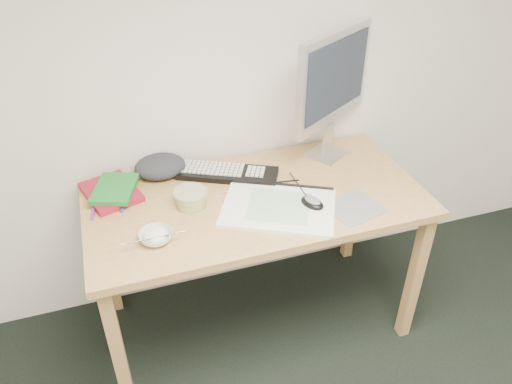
# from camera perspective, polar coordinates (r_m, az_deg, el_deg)

# --- Properties ---
(desk) EXTENTS (1.40, 0.70, 0.75)m
(desk) POSITION_cam_1_polar(r_m,az_deg,el_deg) (2.13, -0.02, -2.32)
(desk) COLOR tan
(desk) RESTS_ON ground
(mousepad) EXTENTS (0.25, 0.23, 0.00)m
(mousepad) POSITION_cam_1_polar(r_m,az_deg,el_deg) (2.05, 11.12, -1.74)
(mousepad) COLOR slate
(mousepad) RESTS_ON desk
(sketchpad) EXTENTS (0.54, 0.49, 0.01)m
(sketchpad) POSITION_cam_1_polar(r_m,az_deg,el_deg) (2.01, 2.59, -1.76)
(sketchpad) COLOR white
(sketchpad) RESTS_ON desk
(keyboard) EXTENTS (0.46, 0.32, 0.03)m
(keyboard) POSITION_cam_1_polar(r_m,az_deg,el_deg) (2.21, -3.25, 2.15)
(keyboard) COLOR black
(keyboard) RESTS_ON desk
(monitor) EXTENTS (0.44, 0.30, 0.59)m
(monitor) POSITION_cam_1_polar(r_m,az_deg,el_deg) (2.23, 8.82, 12.40)
(monitor) COLOR silver
(monitor) RESTS_ON desk
(mouse) EXTENTS (0.10, 0.13, 0.04)m
(mouse) POSITION_cam_1_polar(r_m,az_deg,el_deg) (2.01, 6.47, -0.98)
(mouse) COLOR black
(mouse) RESTS_ON sketchpad
(rice_bowl) EXTENTS (0.15, 0.15, 0.04)m
(rice_bowl) POSITION_cam_1_polar(r_m,az_deg,el_deg) (1.87, -11.37, -5.03)
(rice_bowl) COLOR white
(rice_bowl) RESTS_ON desk
(chopsticks) EXTENTS (0.21, 0.02, 0.02)m
(chopsticks) POSITION_cam_1_polar(r_m,az_deg,el_deg) (1.84, -11.63, -5.14)
(chopsticks) COLOR silver
(chopsticks) RESTS_ON rice_bowl
(fruit_tub) EXTENTS (0.15, 0.15, 0.07)m
(fruit_tub) POSITION_cam_1_polar(r_m,az_deg,el_deg) (2.03, -7.48, -0.69)
(fruit_tub) COLOR gold
(fruit_tub) RESTS_ON desk
(book_red) EXTENTS (0.26, 0.30, 0.03)m
(book_red) POSITION_cam_1_polar(r_m,az_deg,el_deg) (2.17, -16.26, -0.01)
(book_red) COLOR maroon
(book_red) RESTS_ON desk
(book_green) EXTENTS (0.22, 0.26, 0.02)m
(book_green) POSITION_cam_1_polar(r_m,az_deg,el_deg) (2.14, -15.84, 0.38)
(book_green) COLOR #1C7229
(book_green) RESTS_ON book_red
(cloth_lump) EXTENTS (0.20, 0.17, 0.08)m
(cloth_lump) POSITION_cam_1_polar(r_m,az_deg,el_deg) (2.24, -10.90, 2.89)
(cloth_lump) COLOR #24262B
(cloth_lump) RESTS_ON desk
(pencil_pink) EXTENTS (0.17, 0.01, 0.01)m
(pencil_pink) POSITION_cam_1_polar(r_m,az_deg,el_deg) (2.12, -1.88, 0.34)
(pencil_pink) COLOR pink
(pencil_pink) RESTS_ON desk
(pencil_tan) EXTENTS (0.19, 0.07, 0.01)m
(pencil_tan) POSITION_cam_1_polar(r_m,az_deg,el_deg) (2.10, -1.00, 0.08)
(pencil_tan) COLOR tan
(pencil_tan) RESTS_ON desk
(pencil_black) EXTENTS (0.17, 0.03, 0.01)m
(pencil_black) POSITION_cam_1_polar(r_m,az_deg,el_deg) (2.16, 2.69, 1.15)
(pencil_black) COLOR black
(pencil_black) RESTS_ON desk
(marker_blue) EXTENTS (0.07, 0.12, 0.01)m
(marker_blue) POSITION_cam_1_polar(r_m,az_deg,el_deg) (2.10, -14.55, -1.15)
(marker_blue) COLOR #213CB3
(marker_blue) RESTS_ON desk
(marker_orange) EXTENTS (0.04, 0.12, 0.01)m
(marker_orange) POSITION_cam_1_polar(r_m,az_deg,el_deg) (2.13, -16.15, -0.98)
(marker_orange) COLOR orange
(marker_orange) RESTS_ON desk
(marker_purple) EXTENTS (0.03, 0.12, 0.01)m
(marker_purple) POSITION_cam_1_polar(r_m,az_deg,el_deg) (2.09, -18.08, -2.00)
(marker_purple) COLOR purple
(marker_purple) RESTS_ON desk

